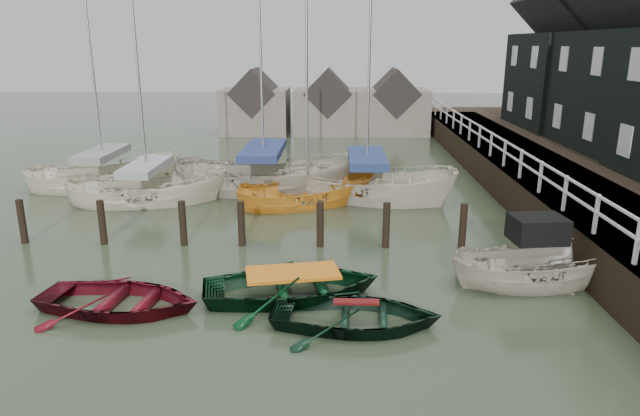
{
  "coord_description": "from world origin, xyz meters",
  "views": [
    {
      "loc": [
        1.74,
        -13.43,
        5.98
      ],
      "look_at": [
        1.22,
        2.39,
        1.4
      ],
      "focal_mm": 32.0,
      "sensor_mm": 36.0,
      "label": 1
    }
  ],
  "objects_px": {
    "rowboat_dkgreen": "(356,326)",
    "sailboat_a": "(149,201)",
    "rowboat_red": "(120,310)",
    "rowboat_green": "(293,297)",
    "motorboat": "(534,282)",
    "sailboat_c": "(308,204)",
    "sailboat_e": "(105,186)",
    "sailboat_b": "(264,190)",
    "sailboat_d": "(366,197)"
  },
  "relations": [
    {
      "from": "rowboat_red",
      "to": "rowboat_green",
      "type": "xyz_separation_m",
      "value": [
        3.98,
        0.82,
        0.0
      ]
    },
    {
      "from": "rowboat_red",
      "to": "sailboat_e",
      "type": "xyz_separation_m",
      "value": [
        -4.99,
        11.58,
        0.06
      ]
    },
    {
      "from": "rowboat_green",
      "to": "sailboat_c",
      "type": "xyz_separation_m",
      "value": [
        -0.1,
        8.41,
        0.02
      ]
    },
    {
      "from": "sailboat_a",
      "to": "sailboat_e",
      "type": "relative_size",
      "value": 1.09
    },
    {
      "from": "rowboat_dkgreen",
      "to": "motorboat",
      "type": "xyz_separation_m",
      "value": [
        4.64,
        2.34,
        0.09
      ]
    },
    {
      "from": "rowboat_red",
      "to": "sailboat_d",
      "type": "xyz_separation_m",
      "value": [
        6.18,
        10.14,
        0.06
      ]
    },
    {
      "from": "sailboat_d",
      "to": "sailboat_e",
      "type": "distance_m",
      "value": 11.27
    },
    {
      "from": "rowboat_green",
      "to": "rowboat_dkgreen",
      "type": "height_order",
      "value": "rowboat_green"
    },
    {
      "from": "rowboat_red",
      "to": "sailboat_b",
      "type": "distance_m",
      "value": 11.3
    },
    {
      "from": "sailboat_c",
      "to": "sailboat_e",
      "type": "height_order",
      "value": "sailboat_c"
    },
    {
      "from": "sailboat_a",
      "to": "sailboat_d",
      "type": "bearing_deg",
      "value": -96.21
    },
    {
      "from": "rowboat_green",
      "to": "sailboat_c",
      "type": "bearing_deg",
      "value": -11.14
    },
    {
      "from": "sailboat_b",
      "to": "sailboat_c",
      "type": "distance_m",
      "value": 2.69
    },
    {
      "from": "sailboat_b",
      "to": "sailboat_d",
      "type": "height_order",
      "value": "sailboat_b"
    },
    {
      "from": "rowboat_red",
      "to": "sailboat_a",
      "type": "distance_m",
      "value": 9.57
    },
    {
      "from": "sailboat_c",
      "to": "sailboat_d",
      "type": "xyz_separation_m",
      "value": [
        2.3,
        0.91,
        0.05
      ]
    },
    {
      "from": "sailboat_a",
      "to": "sailboat_d",
      "type": "relative_size",
      "value": 0.84
    },
    {
      "from": "rowboat_red",
      "to": "rowboat_green",
      "type": "relative_size",
      "value": 0.89
    },
    {
      "from": "rowboat_green",
      "to": "sailboat_a",
      "type": "xyz_separation_m",
      "value": [
        -6.31,
        8.47,
        0.06
      ]
    },
    {
      "from": "sailboat_c",
      "to": "sailboat_e",
      "type": "distance_m",
      "value": 9.18
    },
    {
      "from": "rowboat_red",
      "to": "sailboat_e",
      "type": "height_order",
      "value": "sailboat_e"
    },
    {
      "from": "sailboat_a",
      "to": "sailboat_e",
      "type": "height_order",
      "value": "sailboat_a"
    },
    {
      "from": "motorboat",
      "to": "sailboat_e",
      "type": "relative_size",
      "value": 0.46
    },
    {
      "from": "motorboat",
      "to": "sailboat_c",
      "type": "height_order",
      "value": "sailboat_c"
    },
    {
      "from": "rowboat_green",
      "to": "sailboat_d",
      "type": "height_order",
      "value": "sailboat_d"
    },
    {
      "from": "rowboat_red",
      "to": "sailboat_e",
      "type": "relative_size",
      "value": 0.38
    },
    {
      "from": "rowboat_red",
      "to": "sailboat_c",
      "type": "distance_m",
      "value": 10.01
    },
    {
      "from": "sailboat_c",
      "to": "sailboat_e",
      "type": "relative_size",
      "value": 1.01
    },
    {
      "from": "sailboat_a",
      "to": "sailboat_e",
      "type": "xyz_separation_m",
      "value": [
        -2.66,
        2.3,
        -0.0
      ]
    },
    {
      "from": "rowboat_dkgreen",
      "to": "sailboat_a",
      "type": "height_order",
      "value": "sailboat_a"
    },
    {
      "from": "rowboat_dkgreen",
      "to": "sailboat_c",
      "type": "distance_m",
      "value": 9.96
    },
    {
      "from": "sailboat_b",
      "to": "sailboat_d",
      "type": "distance_m",
      "value": 4.33
    },
    {
      "from": "sailboat_d",
      "to": "sailboat_e",
      "type": "bearing_deg",
      "value": 104.56
    },
    {
      "from": "rowboat_red",
      "to": "sailboat_d",
      "type": "bearing_deg",
      "value": -24.08
    },
    {
      "from": "motorboat",
      "to": "sailboat_c",
      "type": "distance_m",
      "value": 9.75
    },
    {
      "from": "rowboat_green",
      "to": "sailboat_b",
      "type": "relative_size",
      "value": 0.33
    },
    {
      "from": "motorboat",
      "to": "sailboat_d",
      "type": "xyz_separation_m",
      "value": [
        -3.94,
        8.4,
        -0.03
      ]
    },
    {
      "from": "sailboat_a",
      "to": "motorboat",
      "type": "bearing_deg",
      "value": -133.18
    },
    {
      "from": "rowboat_green",
      "to": "motorboat",
      "type": "height_order",
      "value": "motorboat"
    },
    {
      "from": "rowboat_red",
      "to": "sailboat_d",
      "type": "height_order",
      "value": "sailboat_d"
    },
    {
      "from": "sailboat_e",
      "to": "sailboat_b",
      "type": "bearing_deg",
      "value": -113.6
    },
    {
      "from": "sailboat_b",
      "to": "sailboat_a",
      "type": "bearing_deg",
      "value": 116.88
    },
    {
      "from": "motorboat",
      "to": "sailboat_c",
      "type": "xyz_separation_m",
      "value": [
        -6.24,
        7.49,
        -0.08
      ]
    },
    {
      "from": "sailboat_e",
      "to": "rowboat_red",
      "type": "bearing_deg",
      "value": -176.52
    },
    {
      "from": "rowboat_red",
      "to": "rowboat_green",
      "type": "distance_m",
      "value": 4.06
    },
    {
      "from": "motorboat",
      "to": "sailboat_a",
      "type": "relative_size",
      "value": 0.42
    },
    {
      "from": "sailboat_a",
      "to": "sailboat_c",
      "type": "relative_size",
      "value": 1.08
    },
    {
      "from": "rowboat_red",
      "to": "rowboat_dkgreen",
      "type": "bearing_deg",
      "value": -88.95
    },
    {
      "from": "rowboat_dkgreen",
      "to": "rowboat_green",
      "type": "bearing_deg",
      "value": 50.31
    },
    {
      "from": "motorboat",
      "to": "sailboat_d",
      "type": "bearing_deg",
      "value": 18.14
    }
  ]
}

